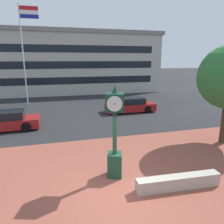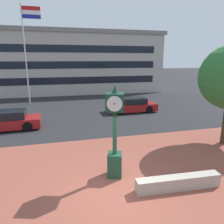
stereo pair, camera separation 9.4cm
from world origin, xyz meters
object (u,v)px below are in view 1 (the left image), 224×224
car_street_near (6,121)px  car_street_mid (131,106)px  flagpole_primary (25,45)px  civic_building (50,62)px  street_clock (115,133)px

car_street_near → car_street_mid: size_ratio=0.98×
car_street_mid → flagpole_primary: bearing=57.3°
car_street_mid → civic_building: bearing=22.0°
car_street_mid → flagpole_primary: 12.21m
street_clock → flagpole_primary: (-4.81, 16.06, 4.15)m
civic_building → car_street_mid: bearing=-68.2°
street_clock → civic_building: size_ratio=0.12×
car_street_near → car_street_mid: same height
street_clock → car_street_near: bearing=143.2°
street_clock → car_street_mid: size_ratio=0.84×
flagpole_primary → civic_building: bearing=79.1°
street_clock → civic_building: 27.77m
street_clock → car_street_mid: bearing=84.0°
street_clock → car_street_near: 9.40m
flagpole_primary → civic_building: 11.83m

